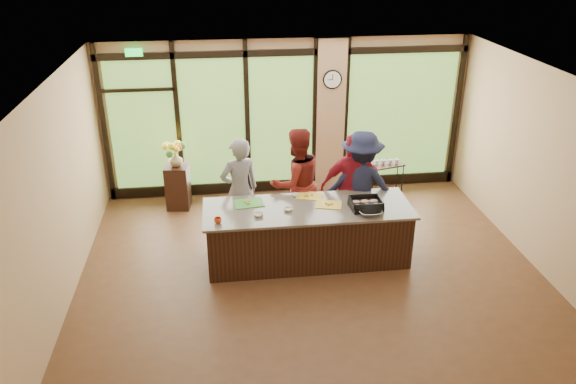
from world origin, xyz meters
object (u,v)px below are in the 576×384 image
object	(u,v)px
cook_right	(361,185)
flower_stand	(178,187)
cook_left	(240,190)
roasting_pan	(366,206)
bar_cart	(385,177)
island_base	(307,235)

from	to	relation	value
cook_right	flower_stand	bearing A→B (deg)	-9.58
cook_left	roasting_pan	bearing A→B (deg)	135.66
cook_right	flower_stand	xyz separation A→B (m)	(-3.11, 1.47, -0.52)
cook_left	bar_cart	distance (m)	3.04
flower_stand	cook_right	bearing A→B (deg)	-18.39
cook_right	flower_stand	distance (m)	3.48
cook_left	island_base	bearing A→B (deg)	123.62
island_base	bar_cart	distance (m)	2.61
cook_right	roasting_pan	size ratio (longest dim) A/B	3.97
flower_stand	bar_cart	distance (m)	3.92
island_base	cook_right	distance (m)	1.30
bar_cart	roasting_pan	bearing A→B (deg)	-129.31
island_base	cook_left	size ratio (longest dim) A/B	1.72
roasting_pan	flower_stand	distance (m)	3.79
cook_right	bar_cart	bearing A→B (deg)	-107.54
island_base	roasting_pan	world-z (taller)	roasting_pan
roasting_pan	island_base	bearing A→B (deg)	166.84
roasting_pan	bar_cart	size ratio (longest dim) A/B	0.55
cook_left	flower_stand	xyz separation A→B (m)	(-1.11, 1.35, -0.48)
flower_stand	cook_left	bearing A→B (deg)	-43.69
cook_right	bar_cart	world-z (taller)	cook_right
cook_right	roasting_pan	distance (m)	0.81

